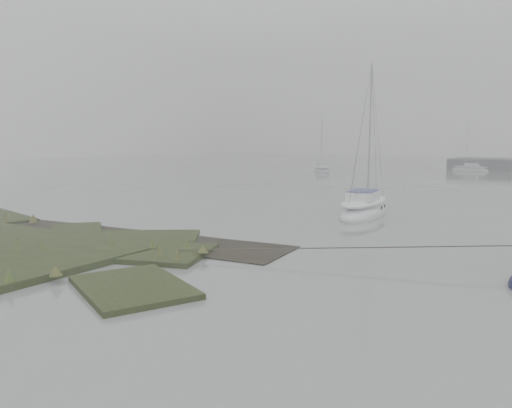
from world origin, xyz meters
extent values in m
plane|color=slate|center=(0.00, 30.00, 0.00)|extent=(160.00, 160.00, 0.00)
ellipsoid|color=silver|center=(0.91, 15.21, 0.10)|extent=(2.56, 6.13, 1.45)
ellipsoid|color=white|center=(0.91, 15.21, 0.68)|extent=(2.09, 5.32, 0.41)
cube|color=white|center=(0.94, 14.96, 1.04)|extent=(1.48, 2.16, 0.43)
cube|color=navy|center=(0.94, 14.96, 1.28)|extent=(1.38, 1.98, 0.07)
cylinder|color=#939399|center=(0.84, 15.97, 4.38)|extent=(0.09, 0.09, 6.81)
cylinder|color=#939399|center=(0.96, 14.79, 1.28)|extent=(0.32, 2.38, 0.08)
ellipsoid|color=#A0A3A8|center=(-15.68, 45.41, 0.09)|extent=(4.24, 5.20, 1.25)
ellipsoid|color=silver|center=(-15.68, 45.41, 0.59)|extent=(3.60, 4.47, 0.35)
cube|color=silver|center=(-15.55, 45.23, 0.89)|extent=(1.89, 2.07, 0.37)
cube|color=#A8ACB4|center=(-15.55, 45.23, 1.10)|extent=(1.75, 1.91, 0.06)
cylinder|color=#939399|center=(-16.04, 45.96, 3.77)|extent=(0.08, 0.08, 5.86)
cylinder|color=#939399|center=(-15.47, 45.10, 1.10)|extent=(1.19, 1.74, 0.07)
ellipsoid|color=#B6BAC0|center=(-0.91, 56.54, 0.08)|extent=(4.60, 2.31, 1.07)
ellipsoid|color=silver|center=(-0.91, 56.54, 0.50)|extent=(3.99, 1.92, 0.30)
cube|color=silver|center=(-0.73, 56.50, 0.77)|extent=(1.67, 1.23, 0.31)
cube|color=silver|center=(-0.73, 56.50, 0.94)|extent=(1.53, 1.14, 0.05)
cylinder|color=#939399|center=(-1.47, 56.66, 3.23)|extent=(0.07, 0.07, 5.02)
cylinder|color=#939399|center=(-0.61, 56.48, 0.94)|extent=(1.73, 0.42, 0.06)
camera|label=1|loc=(10.02, -9.39, 3.90)|focal=35.00mm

